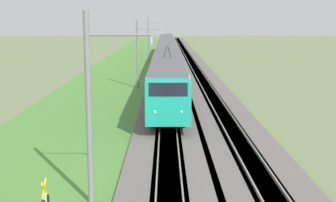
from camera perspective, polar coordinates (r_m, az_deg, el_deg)
ballast_main at (r=61.55m, az=-0.15°, el=3.31°), size 240.00×4.40×0.30m
ballast_adjacent at (r=61.69m, az=3.65°, el=3.30°), size 240.00×4.40×0.30m
track_main at (r=61.55m, az=-0.15°, el=3.32°), size 240.00×1.57×0.45m
track_adjacent at (r=61.69m, az=3.65°, el=3.31°), size 240.00×1.57×0.45m
grass_verge at (r=61.88m, az=-6.12°, el=3.20°), size 240.00×9.90×0.12m
passenger_train at (r=69.14m, az=-0.16°, el=5.85°), size 83.78×2.86×5.00m
catenary_mast_near at (r=18.04m, az=-9.44°, el=-0.82°), size 0.22×2.56×7.57m
catenary_mast_mid at (r=49.17m, az=-3.65°, el=5.79°), size 0.22×2.56×7.16m
catenary_mast_far at (r=80.53m, az=-2.35°, el=7.55°), size 0.22×2.56×7.55m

